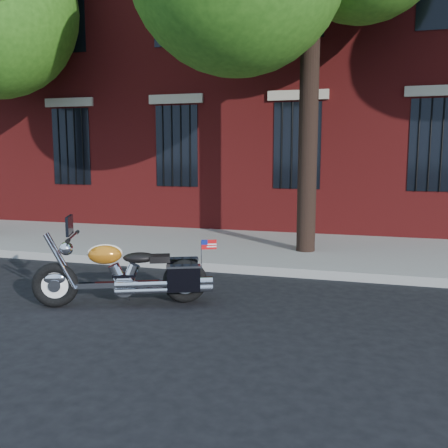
# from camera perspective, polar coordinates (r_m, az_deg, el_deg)

# --- Properties ---
(ground) EXTENTS (120.00, 120.00, 0.00)m
(ground) POSITION_cam_1_polar(r_m,az_deg,el_deg) (7.19, 2.43, -8.33)
(ground) COLOR black
(ground) RESTS_ON ground
(curb) EXTENTS (40.00, 0.16, 0.15)m
(curb) POSITION_cam_1_polar(r_m,az_deg,el_deg) (8.47, 4.65, -5.28)
(curb) COLOR gray
(curb) RESTS_ON ground
(sidewalk) EXTENTS (40.00, 3.60, 0.15)m
(sidewalk) POSITION_cam_1_polar(r_m,az_deg,el_deg) (10.28, 6.75, -2.92)
(sidewalk) COLOR gray
(sidewalk) RESTS_ON ground
(building) EXTENTS (26.00, 10.08, 12.00)m
(building) POSITION_cam_1_polar(r_m,az_deg,el_deg) (17.30, 11.05, 21.23)
(building) COLOR maroon
(building) RESTS_ON ground
(motorcycle) EXTENTS (2.36, 1.25, 1.22)m
(motorcycle) POSITION_cam_1_polar(r_m,az_deg,el_deg) (6.82, -10.68, -5.77)
(motorcycle) COLOR black
(motorcycle) RESTS_ON ground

